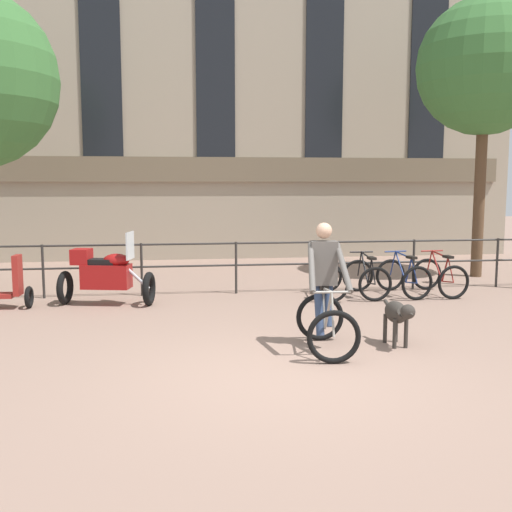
{
  "coord_description": "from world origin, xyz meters",
  "views": [
    {
      "loc": [
        -1.22,
        -6.68,
        2.25
      ],
      "look_at": [
        0.08,
        2.86,
        1.05
      ],
      "focal_mm": 42.0,
      "sensor_mm": 36.0,
      "label": 1
    }
  ],
  "objects_px": {
    "dog": "(398,314)",
    "parked_bicycle_far_end": "(440,277)",
    "parked_bicycle_near_lamp": "(329,279)",
    "parked_bicycle_mid_left": "(366,278)",
    "parked_motorcycle": "(106,275)",
    "parked_bicycle_mid_right": "(403,278)",
    "cyclist_with_bike": "(325,293)"
  },
  "relations": [
    {
      "from": "parked_motorcycle",
      "to": "parked_bicycle_mid_left",
      "type": "bearing_deg",
      "value": -76.29
    },
    {
      "from": "dog",
      "to": "parked_bicycle_near_lamp",
      "type": "bearing_deg",
      "value": 86.52
    },
    {
      "from": "dog",
      "to": "parked_bicycle_far_end",
      "type": "bearing_deg",
      "value": 53.64
    },
    {
      "from": "parked_motorcycle",
      "to": "parked_bicycle_far_end",
      "type": "distance_m",
      "value": 6.52
    },
    {
      "from": "parked_bicycle_near_lamp",
      "to": "parked_bicycle_mid_left",
      "type": "xyz_separation_m",
      "value": [
        0.76,
        -0.0,
        0.0
      ]
    },
    {
      "from": "dog",
      "to": "parked_bicycle_far_end",
      "type": "relative_size",
      "value": 0.76
    },
    {
      "from": "cyclist_with_bike",
      "to": "parked_bicycle_far_end",
      "type": "height_order",
      "value": "cyclist_with_bike"
    },
    {
      "from": "parked_bicycle_mid_left",
      "to": "parked_bicycle_far_end",
      "type": "distance_m",
      "value": 1.52
    },
    {
      "from": "cyclist_with_bike",
      "to": "parked_bicycle_mid_left",
      "type": "relative_size",
      "value": 1.52
    },
    {
      "from": "dog",
      "to": "parked_bicycle_near_lamp",
      "type": "distance_m",
      "value": 3.56
    },
    {
      "from": "parked_motorcycle",
      "to": "parked_bicycle_far_end",
      "type": "height_order",
      "value": "parked_motorcycle"
    },
    {
      "from": "dog",
      "to": "parked_bicycle_mid_right",
      "type": "bearing_deg",
      "value": 63.24
    },
    {
      "from": "parked_bicycle_near_lamp",
      "to": "parked_bicycle_far_end",
      "type": "distance_m",
      "value": 2.29
    },
    {
      "from": "parked_bicycle_mid_left",
      "to": "parked_bicycle_mid_right",
      "type": "relative_size",
      "value": 0.94
    },
    {
      "from": "dog",
      "to": "parked_bicycle_mid_left",
      "type": "bearing_deg",
      "value": 74.41
    },
    {
      "from": "dog",
      "to": "parked_bicycle_mid_left",
      "type": "xyz_separation_m",
      "value": [
        0.72,
        3.56,
        -0.1
      ]
    },
    {
      "from": "cyclist_with_bike",
      "to": "parked_motorcycle",
      "type": "relative_size",
      "value": 0.95
    },
    {
      "from": "dog",
      "to": "parked_motorcycle",
      "type": "height_order",
      "value": "parked_motorcycle"
    },
    {
      "from": "parked_bicycle_far_end",
      "to": "parked_motorcycle",
      "type": "bearing_deg",
      "value": -3.36
    },
    {
      "from": "parked_bicycle_mid_left",
      "to": "parked_bicycle_far_end",
      "type": "xyz_separation_m",
      "value": [
        1.52,
        0.0,
        -0.0
      ]
    },
    {
      "from": "parked_bicycle_mid_left",
      "to": "parked_motorcycle",
      "type": "bearing_deg",
      "value": 1.25
    },
    {
      "from": "dog",
      "to": "parked_bicycle_mid_left",
      "type": "height_order",
      "value": "parked_bicycle_mid_left"
    },
    {
      "from": "parked_motorcycle",
      "to": "parked_bicycle_mid_left",
      "type": "distance_m",
      "value": 5.0
    },
    {
      "from": "cyclist_with_bike",
      "to": "parked_bicycle_far_end",
      "type": "relative_size",
      "value": 1.47
    },
    {
      "from": "dog",
      "to": "parked_bicycle_near_lamp",
      "type": "relative_size",
      "value": 0.74
    },
    {
      "from": "cyclist_with_bike",
      "to": "dog",
      "type": "bearing_deg",
      "value": 2.85
    },
    {
      "from": "parked_bicycle_near_lamp",
      "to": "parked_bicycle_mid_right",
      "type": "bearing_deg",
      "value": -170.85
    },
    {
      "from": "cyclist_with_bike",
      "to": "parked_bicycle_far_end",
      "type": "bearing_deg",
      "value": 52.11
    },
    {
      "from": "parked_bicycle_far_end",
      "to": "parked_bicycle_near_lamp",
      "type": "bearing_deg",
      "value": -4.64
    },
    {
      "from": "parked_motorcycle",
      "to": "parked_bicycle_far_end",
      "type": "relative_size",
      "value": 1.54
    },
    {
      "from": "parked_bicycle_mid_left",
      "to": "parked_bicycle_mid_right",
      "type": "distance_m",
      "value": 0.76
    },
    {
      "from": "cyclist_with_bike",
      "to": "parked_bicycle_mid_left",
      "type": "distance_m",
      "value": 3.95
    }
  ]
}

